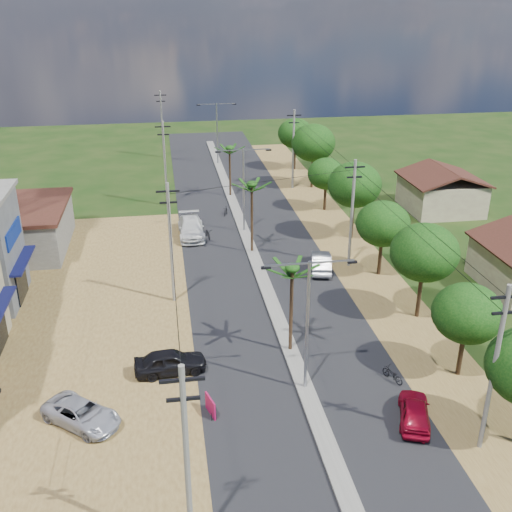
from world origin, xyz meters
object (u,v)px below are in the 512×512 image
at_px(car_parked_silver, 82,415).
at_px(roadside_sign, 210,406).
at_px(moto_rider_east, 392,375).
at_px(car_silver_mid, 321,262).
at_px(car_red_near, 415,412).
at_px(car_white_far, 191,228).
at_px(car_parked_dark, 170,362).

distance_m(car_parked_silver, roadside_sign, 6.70).
height_order(car_parked_silver, moto_rider_east, car_parked_silver).
relative_size(car_silver_mid, roadside_sign, 3.47).
xyz_separation_m(car_parked_silver, moto_rider_east, (17.39, 1.10, -0.20)).
distance_m(car_silver_mid, roadside_sign, 19.89).
relative_size(car_red_near, car_parked_silver, 0.87).
bearing_deg(roadside_sign, car_red_near, -29.29).
distance_m(car_white_far, car_parked_dark, 21.93).
bearing_deg(car_red_near, moto_rider_east, -73.37).
relative_size(car_silver_mid, moto_rider_east, 2.75).
bearing_deg(car_red_near, car_silver_mid, -70.24).
bearing_deg(roadside_sign, car_silver_mid, 41.09).
xyz_separation_m(car_parked_silver, car_parked_dark, (4.69, 3.98, 0.11)).
bearing_deg(car_white_far, car_silver_mid, -43.07).
xyz_separation_m(car_white_far, car_parked_silver, (-7.19, -25.77, -0.20)).
height_order(car_parked_dark, moto_rider_east, car_parked_dark).
bearing_deg(car_silver_mid, car_red_near, 102.58).
height_order(car_silver_mid, car_white_far, car_white_far).
bearing_deg(car_parked_dark, car_silver_mid, -49.49).
distance_m(car_silver_mid, car_parked_silver, 23.92).
bearing_deg(car_parked_dark, roadside_sign, -159.60).
height_order(car_white_far, car_parked_dark, car_white_far).
bearing_deg(car_white_far, car_parked_dark, -97.15).
xyz_separation_m(car_red_near, car_parked_dark, (-12.50, 6.53, 0.07)).
xyz_separation_m(car_white_far, car_parked_dark, (-2.50, -21.79, -0.09)).
bearing_deg(car_red_near, car_white_far, -50.79).
xyz_separation_m(car_red_near, car_silver_mid, (0.00, 19.17, 0.07)).
xyz_separation_m(car_red_near, car_white_far, (-10.00, 28.32, 0.16)).
relative_size(car_red_near, moto_rider_east, 2.41).
distance_m(car_silver_mid, car_white_far, 13.56).
bearing_deg(moto_rider_east, car_red_near, 62.67).
xyz_separation_m(car_red_near, roadside_sign, (-10.50, 2.28, -0.12)).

